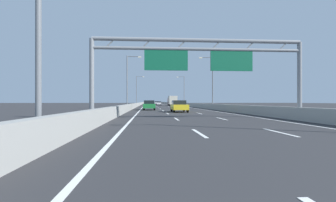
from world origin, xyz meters
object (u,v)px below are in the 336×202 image
Objects in this scene: streetlamp_right_mid at (211,79)px; streetlamp_left_far at (137,89)px; green_car at (149,105)px; white_car at (159,103)px; silver_car at (156,103)px; streetlamp_right_far at (183,89)px; box_truck at (172,100)px; streetlamp_left_mid at (128,79)px; sign_gantry at (199,58)px; yellow_car at (179,106)px.

streetlamp_left_far is at bearing 111.86° from streetlamp_right_mid.
streetlamp_right_mid is 13.13m from green_car.
green_car is (-3.75, -54.38, 0.06)m from white_car.
streetlamp_right_mid is 74.15m from silver_car.
streetlamp_right_far is 6.06m from box_truck.
white_car is (7.38, 49.55, -4.68)m from streetlamp_left_mid.
streetlamp_left_mid reaches higher than green_car.
streetlamp_left_mid is at bearing -98.47° from white_car.
streetlamp_left_mid reaches higher than sign_gantry.
streetlamp_right_mid is 2.06× the size of green_car.
streetlamp_left_far is 15.12m from white_car.
streetlamp_left_mid is (-7.47, 26.09, 0.56)m from sign_gantry.
sign_gantry reaches higher than green_car.
green_car is (-11.30, -4.82, -4.62)m from streetlamp_right_mid.
sign_gantry is at bearing -89.93° from white_car.
streetlamp_left_far is 1.00× the size of streetlamp_right_far.
streetlamp_right_mid is 1.00× the size of streetlamp_left_far.
streetlamp_left_mid is 2.11× the size of silver_car.
streetlamp_left_far and streetlamp_right_far have the same top height.
silver_car is 0.59× the size of box_truck.
silver_car is at bearing 95.40° from box_truck.
silver_car is 1.00× the size of yellow_car.
streetlamp_left_far is (0.00, 37.21, 0.00)m from streetlamp_left_mid.
white_car is 0.94× the size of silver_car.
box_truck is (-3.88, 34.45, -3.74)m from streetlamp_right_mid.
streetlamp_right_mid is (7.46, 26.09, 0.56)m from sign_gantry.
streetlamp_left_mid is at bearing 180.00° from streetlamp_right_mid.
silver_car is (-0.12, 99.70, -4.10)m from sign_gantry.
silver_car is (-7.58, 36.40, -4.66)m from streetlamp_right_far.
streetlamp_left_far is at bearing 180.00° from streetlamp_right_far.
box_truck is (11.05, -2.76, -3.74)m from streetlamp_left_far.
streetlamp_right_mid is at bearing -68.14° from streetlamp_left_far.
box_truck is at bearing 96.43° from streetlamp_right_mid.
silver_car is 0.98× the size of green_car.
streetlamp_left_mid is 2.06× the size of green_car.
sign_gantry is 3.68× the size of green_car.
box_truck is at bearing -14.03° from streetlamp_left_far.
sign_gantry is 1.79× the size of streetlamp_right_mid.
streetlamp_left_mid is at bearing -111.86° from streetlamp_right_far.
green_car is 39.98m from box_truck.
streetlamp_right_mid is at bearing 0.00° from streetlamp_left_mid.
green_car is (-11.30, -42.04, -4.62)m from streetlamp_right_far.
streetlamp_left_far is (-7.47, 63.30, 0.56)m from sign_gantry.
sign_gantry is at bearing -74.02° from streetlamp_left_mid.
streetlamp_left_far is 2.11× the size of silver_car.
streetlamp_left_far is 42.44m from green_car.
streetlamp_left_far is at bearing 90.00° from streetlamp_left_mid.
streetlamp_right_mid reaches higher than green_car.
streetlamp_left_mid is 50.32m from white_car.
streetlamp_left_mid is 1.00× the size of streetlamp_left_far.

